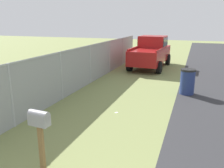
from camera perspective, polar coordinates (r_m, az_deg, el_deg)
The scene contains 5 objects.
mailbox at distance 5.06m, azimuth -17.24°, elevation -9.14°, with size 0.23×0.45×1.33m.
pickup_truck at distance 16.14m, azimuth 9.51°, elevation 7.89°, with size 4.95×2.28×2.09m.
trash_bin at distance 10.57m, azimuth 17.88°, elevation 0.58°, with size 0.64×0.64×1.10m.
fence_section at distance 10.62m, azimuth -8.44°, elevation 3.90°, with size 19.09×0.07×1.93m.
litter_wrapper_far_scatter at distance 8.18m, azimuth 1.07°, elevation -6.93°, with size 0.12×0.08×0.01m, color silver.
Camera 1 is at (-0.24, -1.45, 3.08)m, focal length 37.55 mm.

